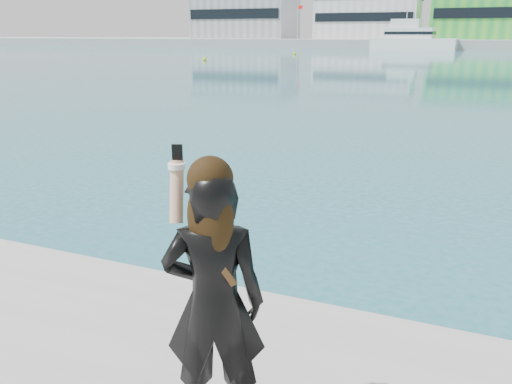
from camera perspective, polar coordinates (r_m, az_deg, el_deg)
far_quay at (r=133.25m, az=22.36°, el=15.42°), size 320.00×40.00×2.00m
warehouse_grey_left at (r=142.84m, az=-1.22°, el=19.46°), size 26.52×16.36×11.50m
warehouse_white at (r=133.30m, az=12.69°, el=18.76°), size 24.48×15.35×9.50m
warehouse_green at (r=131.44m, az=26.32°, el=17.68°), size 30.60×16.36×10.50m
flagpole_left at (r=130.30m, az=4.82°, el=19.04°), size 1.28×0.16×8.00m
motor_yacht at (r=114.80m, az=17.39°, el=16.41°), size 17.92×7.20×8.13m
buoy_far at (r=84.52m, az=4.42°, el=15.39°), size 0.50×0.50×0.50m
buoy_extra at (r=65.76m, az=-5.90°, el=14.71°), size 0.50×0.50×0.50m
woman at (r=3.19m, az=-4.86°, el=-11.75°), size 0.75×0.62×1.87m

